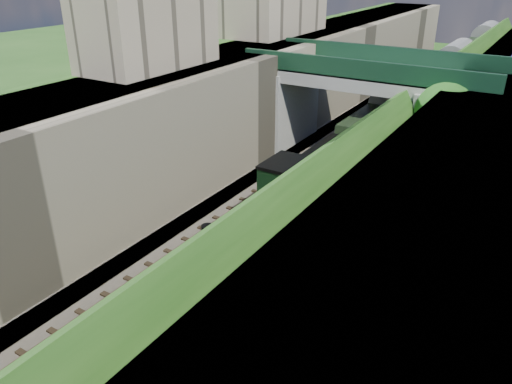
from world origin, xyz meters
TOP-DOWN VIEW (x-y plane):
  - ground at (0.00, 0.00)m, footprint 160.00×160.00m
  - trackbed at (0.00, 20.00)m, footprint 10.00×90.00m
  - retaining_wall at (-5.50, 20.00)m, footprint 1.00×90.00m
  - street_plateau_left at (-9.00, 20.00)m, footprint 6.00×90.00m
  - street_plateau_right at (9.50, 20.00)m, footprint 8.00×90.00m
  - embankment_slope at (4.98, 20.81)m, footprint 5.00×90.00m
  - track_left at (-2.00, 20.00)m, footprint 2.50×90.00m
  - track_right at (1.20, 20.00)m, footprint 2.50×90.00m
  - road_bridge at (0.94, 24.00)m, footprint 16.00×6.40m
  - building_near at (-9.50, 14.00)m, footprint 4.00×8.00m
  - tree at (5.91, 21.44)m, footprint 3.60×3.80m
  - locomotive at (1.20, 8.75)m, footprint 3.10×10.22m
  - tender at (1.20, 16.11)m, footprint 2.70×6.00m
  - coach_front at (1.20, 28.71)m, footprint 2.90×18.00m
  - coach_middle at (1.20, 47.51)m, footprint 2.90×18.00m
  - coach_rear at (1.20, 66.31)m, footprint 2.90×18.00m

SIDE VIEW (x-z plane):
  - ground at x=0.00m, z-range 0.00..0.00m
  - trackbed at x=0.00m, z-range 0.00..0.20m
  - track_left at x=-2.00m, z-range 0.15..0.35m
  - track_right at x=1.20m, z-range 0.15..0.35m
  - tender at x=1.20m, z-range 0.09..3.14m
  - locomotive at x=1.20m, z-range -0.02..3.81m
  - coach_front at x=1.20m, z-range 0.20..3.90m
  - coach_middle at x=1.20m, z-range 0.20..3.90m
  - coach_rear at x=1.20m, z-range 0.20..3.90m
  - embankment_slope at x=4.98m, z-range -0.61..6.08m
  - street_plateau_right at x=9.50m, z-range 0.00..6.25m
  - retaining_wall at x=-5.50m, z-range 0.00..7.00m
  - street_plateau_left at x=-9.00m, z-range 0.00..7.00m
  - road_bridge at x=0.94m, z-range 0.45..7.70m
  - tree at x=5.91m, z-range 1.35..7.95m
  - building_near at x=-9.50m, z-range 7.00..11.00m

